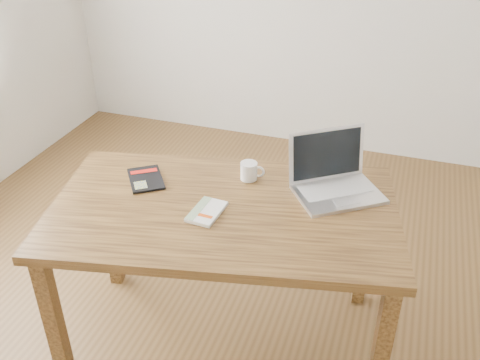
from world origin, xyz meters
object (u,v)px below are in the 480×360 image
(white_guidebook, at_px, (207,212))
(coffee_mug, at_px, (249,171))
(black_guidebook, at_px, (146,179))
(desk, at_px, (224,225))
(laptop, at_px, (334,179))

(white_guidebook, relative_size, coffee_mug, 1.74)
(coffee_mug, bearing_deg, white_guidebook, -114.61)
(black_guidebook, height_order, coffee_mug, coffee_mug)
(coffee_mug, bearing_deg, desk, -107.65)
(black_guidebook, distance_m, coffee_mug, 0.45)
(desk, relative_size, white_guidebook, 8.23)
(desk, bearing_deg, laptop, 22.12)
(black_guidebook, bearing_deg, desk, -48.24)
(desk, distance_m, laptop, 0.49)
(desk, relative_size, coffee_mug, 14.31)
(desk, distance_m, coffee_mug, 0.27)
(black_guidebook, bearing_deg, white_guidebook, -59.32)
(laptop, bearing_deg, desk, 178.29)
(laptop, distance_m, coffee_mug, 0.36)
(white_guidebook, xyz_separation_m, coffee_mug, (0.08, 0.30, 0.03))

